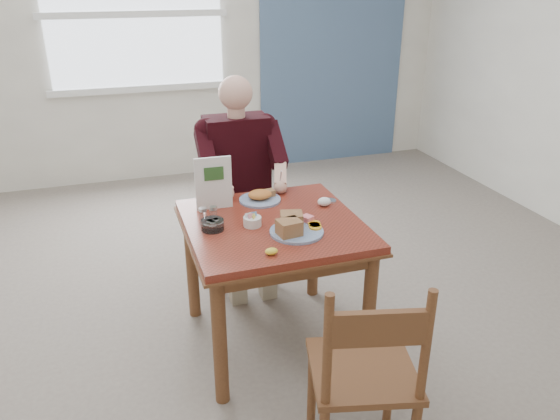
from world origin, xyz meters
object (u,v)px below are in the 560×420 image
object	(u,v)px
chair_far	(238,211)
near_plate	(294,227)
table	(273,240)
chair_near	(365,375)
far_plate	(261,197)
diner	(240,168)

from	to	relation	value
chair_far	near_plate	world-z (taller)	chair_far
table	chair_far	bearing A→B (deg)	90.00
chair_far	chair_near	bearing A→B (deg)	-87.20
chair_near	near_plate	bearing A→B (deg)	91.90
table	far_plate	xyz separation A→B (m)	(0.02, 0.30, 0.14)
chair_near	diner	world-z (taller)	diner
chair_near	near_plate	distance (m)	0.85
table	diner	size ratio (longest dim) A/B	0.66
chair_near	diner	size ratio (longest dim) A/B	0.69
chair_far	diner	xyz separation A→B (m)	(0.00, -0.09, 0.33)
chair_far	far_plate	size ratio (longest dim) A/B	3.50
table	chair_near	size ratio (longest dim) A/B	0.97
chair_near	diner	xyz separation A→B (m)	(-0.09, 1.66, 0.33)
table	diner	distance (m)	0.73
diner	near_plate	size ratio (longest dim) A/B	4.79
table	chair_far	distance (m)	0.81
near_plate	far_plate	distance (m)	0.46
diner	far_plate	bearing A→B (deg)	-87.56
diner	near_plate	bearing A→B (deg)	-86.10
far_plate	near_plate	bearing A→B (deg)	-84.79
chair_far	chair_near	distance (m)	1.75
chair_far	near_plate	xyz separation A→B (m)	(0.06, -0.96, 0.31)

